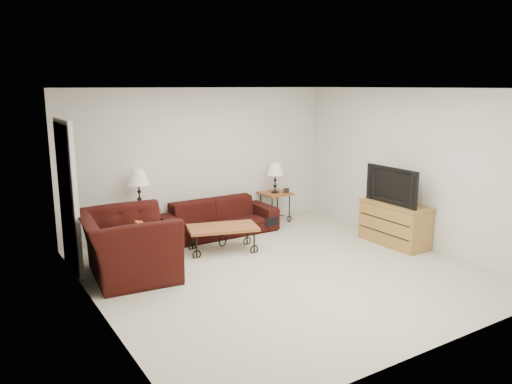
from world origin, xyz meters
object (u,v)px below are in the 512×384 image
at_px(sofa, 219,218).
at_px(tv_stand, 394,224).
at_px(lamp_left, 139,188).
at_px(coffee_table, 223,239).
at_px(lamp_right, 275,178).
at_px(armchair, 128,245).
at_px(side_table_left, 141,226).
at_px(side_table_right, 275,207).
at_px(backpack, 267,217).
at_px(television, 396,185).

bearing_deg(sofa, tv_stand, -42.53).
xyz_separation_m(lamp_left, coffee_table, (0.96, -1.01, -0.73)).
bearing_deg(lamp_right, armchair, -158.93).
height_order(sofa, lamp_left, lamp_left).
bearing_deg(side_table_left, sofa, -7.72).
height_order(side_table_right, lamp_right, lamp_right).
height_order(lamp_right, coffee_table, lamp_right).
distance_m(side_table_right, lamp_left, 2.70).
height_order(side_table_right, lamp_left, lamp_left).
height_order(side_table_left, lamp_left, lamp_left).
bearing_deg(backpack, side_table_left, 144.63).
bearing_deg(backpack, coffee_table, -178.48).
distance_m(lamp_right, armchair, 3.49).
bearing_deg(side_table_right, tv_stand, -68.12).
distance_m(television, backpack, 2.31).
bearing_deg(side_table_right, backpack, -137.47).
bearing_deg(side_table_left, armchair, -116.09).
bearing_deg(side_table_left, television, -31.96).
distance_m(lamp_right, tv_stand, 2.39).
bearing_deg(side_table_right, armchair, -158.93).
bearing_deg(television, side_table_left, -121.96).
relative_size(lamp_right, backpack, 1.17).
height_order(side_table_right, tv_stand, tv_stand).
relative_size(side_table_left, lamp_left, 1.00).
bearing_deg(sofa, lamp_left, 172.28).
height_order(armchair, television, television).
xyz_separation_m(lamp_right, tv_stand, (0.87, -2.17, -0.50)).
xyz_separation_m(tv_stand, television, (-0.02, -0.00, 0.64)).
bearing_deg(side_table_left, backpack, -10.86).
bearing_deg(lamp_left, television, -31.96).
relative_size(tv_stand, television, 1.12).
relative_size(sofa, lamp_right, 3.61).
bearing_deg(tv_stand, sofa, 137.47).
height_order(lamp_right, armchair, lamp_right).
height_order(sofa, tv_stand, tv_stand).
xyz_separation_m(side_table_left, lamp_left, (0.00, 0.00, 0.62)).
xyz_separation_m(armchair, television, (4.08, -0.92, 0.54)).
height_order(side_table_right, television, television).
xyz_separation_m(side_table_left, coffee_table, (0.96, -1.01, -0.11)).
height_order(coffee_table, television, television).
bearing_deg(coffee_table, lamp_right, 31.21).
xyz_separation_m(lamp_right, television, (0.85, -2.17, 0.14)).
height_order(lamp_left, lamp_right, lamp_left).
bearing_deg(armchair, side_table_right, -63.14).
bearing_deg(lamp_right, television, -68.58).
distance_m(coffee_table, backpack, 1.34).
bearing_deg(television, sofa, -132.80).
bearing_deg(lamp_left, backpack, -10.86).
xyz_separation_m(sofa, television, (2.15, -1.99, 0.69)).
height_order(side_table_right, armchair, armchair).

